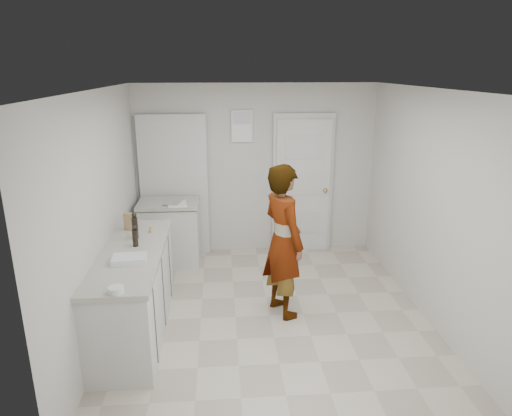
{
  "coord_description": "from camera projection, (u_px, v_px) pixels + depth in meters",
  "views": [
    {
      "loc": [
        -0.52,
        -4.57,
        2.71
      ],
      "look_at": [
        -0.12,
        0.4,
        1.16
      ],
      "focal_mm": 32.0,
      "sensor_mm": 36.0,
      "label": 1
    }
  ],
  "objects": [
    {
      "name": "papers",
      "position": [
        177.0,
        204.0,
        6.19
      ],
      "size": [
        0.29,
        0.35,
        0.01
      ],
      "primitive_type": "cube",
      "rotation": [
        0.0,
        0.0,
        0.14
      ],
      "color": "white",
      "rests_on": "side_counter"
    },
    {
      "name": "oil_cruet_a",
      "position": [
        135.0,
        236.0,
        4.71
      ],
      "size": [
        0.06,
        0.06,
        0.23
      ],
      "color": "black",
      "rests_on": "main_counter"
    },
    {
      "name": "spice_jar",
      "position": [
        151.0,
        229.0,
        5.13
      ],
      "size": [
        0.05,
        0.05,
        0.07
      ],
      "primitive_type": "cylinder",
      "color": "tan",
      "rests_on": "main_counter"
    },
    {
      "name": "person",
      "position": [
        283.0,
        241.0,
        5.03
      ],
      "size": [
        0.64,
        0.75,
        1.74
      ],
      "primitive_type": "imported",
      "rotation": [
        0.0,
        0.0,
        1.99
      ],
      "color": "silver",
      "rests_on": "ground"
    },
    {
      "name": "side_counter",
      "position": [
        170.0,
        235.0,
        6.45
      ],
      "size": [
        0.84,
        0.61,
        0.93
      ],
      "color": "silver",
      "rests_on": "ground"
    },
    {
      "name": "baking_dish",
      "position": [
        129.0,
        259.0,
        4.36
      ],
      "size": [
        0.33,
        0.24,
        0.06
      ],
      "rotation": [
        0.0,
        0.0,
        0.07
      ],
      "color": "silver",
      "rests_on": "main_counter"
    },
    {
      "name": "cake_mix_box",
      "position": [
        130.0,
        222.0,
        5.19
      ],
      "size": [
        0.13,
        0.09,
        0.2
      ],
      "primitive_type": "cube",
      "rotation": [
        0.0,
        0.0,
        -0.28
      ],
      "color": "olive",
      "rests_on": "main_counter"
    },
    {
      "name": "main_counter",
      "position": [
        134.0,
        295.0,
        4.77
      ],
      "size": [
        0.64,
        1.96,
        0.93
      ],
      "color": "silver",
      "rests_on": "ground"
    },
    {
      "name": "ground",
      "position": [
        270.0,
        315.0,
        5.19
      ],
      "size": [
        4.0,
        4.0,
        0.0
      ],
      "primitive_type": "plane",
      "color": "#A99E8E",
      "rests_on": "ground"
    },
    {
      "name": "oil_cruet_b",
      "position": [
        135.0,
        226.0,
        4.93
      ],
      "size": [
        0.06,
        0.06,
        0.29
      ],
      "color": "black",
      "rests_on": "main_counter"
    },
    {
      "name": "egg_bowl",
      "position": [
        116.0,
        290.0,
        3.76
      ],
      "size": [
        0.13,
        0.13,
        0.05
      ],
      "color": "silver",
      "rests_on": "main_counter"
    },
    {
      "name": "room_shell",
      "position": [
        244.0,
        186.0,
        6.74
      ],
      "size": [
        4.0,
        4.0,
        4.0
      ],
      "color": "beige",
      "rests_on": "ground"
    }
  ]
}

